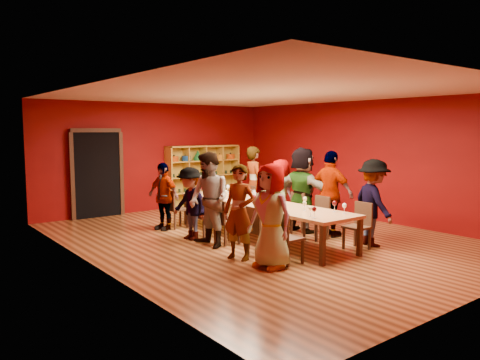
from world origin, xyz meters
name	(u,v)px	position (x,y,z in m)	size (l,w,h in m)	color
room_shell	(261,167)	(0.00, 0.00, 1.50)	(7.10, 9.10, 3.04)	brown
tasting_table	(261,205)	(0.00, 0.00, 0.70)	(1.10, 4.50, 0.75)	tan
doorway	(97,174)	(-1.80, 4.43, 1.12)	(1.40, 0.17, 2.30)	black
shelving_unit	(203,173)	(1.40, 4.32, 0.98)	(2.40, 0.40, 1.80)	gold
chair_person_left_0	(285,235)	(-0.91, -1.71, 0.50)	(0.42, 0.42, 0.89)	black
person_left_0	(271,216)	(-1.23, -1.71, 0.86)	(0.84, 0.46, 1.72)	white
chair_person_left_1	(258,228)	(-0.91, -1.00, 0.50)	(0.42, 0.42, 0.89)	black
person_left_1	(239,212)	(-1.34, -1.00, 0.83)	(0.61, 0.45, 1.67)	#161D3D
chair_person_left_2	(224,219)	(-0.91, 0.05, 0.50)	(0.42, 0.42, 0.89)	black
person_left_2	(209,200)	(-1.26, 0.05, 0.92)	(0.90, 0.49, 1.85)	#46464A
chair_person_left_3	(203,214)	(-0.91, 0.80, 0.50)	(0.42, 0.42, 0.89)	black
person_left_3	(190,203)	(-1.22, 0.80, 0.75)	(0.97, 0.40, 1.50)	silver
chair_person_left_4	(174,207)	(-0.91, 2.00, 0.50)	(0.42, 0.42, 0.89)	black
person_left_4	(163,196)	(-1.20, 2.00, 0.77)	(0.90, 0.41, 1.53)	#131A35
chair_person_right_0	(360,223)	(0.91, -1.84, 0.50)	(0.42, 0.42, 0.89)	black
person_right_0	(373,203)	(1.31, -1.84, 0.85)	(1.10, 0.45, 1.70)	white
chair_person_right_1	(319,215)	(0.91, -0.79, 0.50)	(0.42, 0.42, 0.89)	black
person_right_1	(331,194)	(1.27, -0.79, 0.91)	(1.07, 0.49, 1.83)	#121834
chair_person_right_2	(294,211)	(0.91, -0.07, 0.50)	(0.42, 0.42, 0.89)	black
person_right_2	(303,190)	(1.16, -0.07, 0.94)	(1.75, 0.50, 1.89)	#4D4C52
chair_person_right_3	(268,206)	(0.91, 0.80, 0.50)	(0.42, 0.42, 0.89)	black
person_right_3	(281,192)	(1.30, 0.80, 0.78)	(0.77, 0.42, 1.57)	#5173A7
chair_person_right_4	(247,201)	(0.91, 1.61, 0.50)	(0.42, 0.42, 0.89)	black
person_right_4	(254,183)	(1.15, 1.61, 0.93)	(0.68, 0.49, 1.85)	pink
wine_glass_0	(254,198)	(-0.32, -0.18, 0.91)	(0.09, 0.09, 0.22)	white
wine_glass_1	(281,203)	(-0.26, -0.89, 0.89)	(0.08, 0.08, 0.19)	white
wine_glass_2	(272,194)	(0.35, 0.04, 0.90)	(0.08, 0.08, 0.21)	white
wine_glass_3	(228,187)	(0.33, 1.61, 0.90)	(0.08, 0.08, 0.20)	white
wine_glass_4	(201,188)	(-0.32, 1.79, 0.90)	(0.08, 0.08, 0.21)	white
wine_glass_5	(245,196)	(-0.29, 0.15, 0.91)	(0.09, 0.09, 0.21)	white
wine_glass_6	(275,199)	(-0.01, -0.44, 0.89)	(0.08, 0.08, 0.19)	white
wine_glass_7	(224,192)	(-0.29, 0.91, 0.91)	(0.09, 0.09, 0.22)	white
wine_glass_8	(344,206)	(0.37, -1.90, 0.89)	(0.08, 0.08, 0.19)	white
wine_glass_9	(204,189)	(-0.31, 1.67, 0.89)	(0.08, 0.08, 0.19)	white
wine_glass_10	(335,204)	(0.38, -1.67, 0.90)	(0.08, 0.08, 0.21)	white
wine_glass_11	(249,191)	(0.35, 0.80, 0.89)	(0.08, 0.08, 0.20)	white
wine_glass_12	(305,199)	(0.37, -0.92, 0.90)	(0.08, 0.08, 0.20)	white
wine_glass_13	(305,204)	(0.02, -1.25, 0.88)	(0.07, 0.07, 0.18)	white
wine_glass_14	(311,209)	(-0.30, -1.71, 0.88)	(0.07, 0.07, 0.18)	white
wine_glass_15	(314,210)	(-0.37, -1.86, 0.90)	(0.08, 0.08, 0.20)	white
wine_glass_16	(226,193)	(-0.34, 0.77, 0.91)	(0.09, 0.09, 0.22)	white
wine_glass_17	(282,203)	(-0.30, -0.98, 0.90)	(0.08, 0.08, 0.20)	white
wine_glass_18	(220,190)	(-0.13, 1.28, 0.88)	(0.07, 0.07, 0.19)	white
spittoon_bowl	(268,199)	(0.16, -0.05, 0.82)	(0.32, 0.32, 0.18)	silver
carafe_a	(254,197)	(-0.11, 0.09, 0.87)	(0.12, 0.12, 0.26)	white
carafe_b	(277,198)	(0.17, -0.32, 0.86)	(0.12, 0.12, 0.25)	white
wine_bottle	(215,187)	(0.16, 1.88, 0.88)	(0.11, 0.11, 0.34)	#133516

